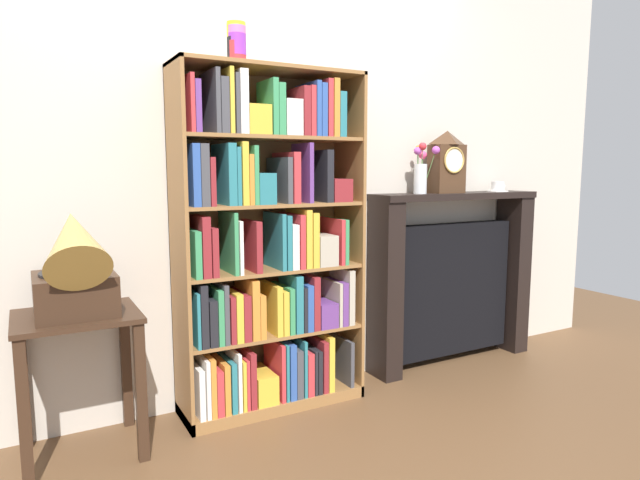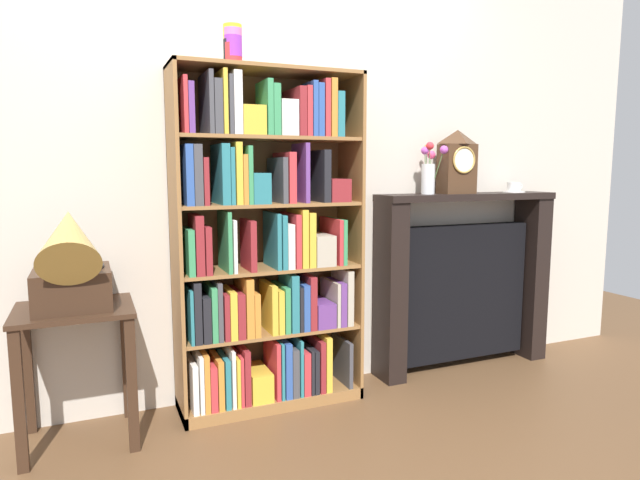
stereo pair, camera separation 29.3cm
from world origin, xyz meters
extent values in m
cube|color=brown|center=(0.00, 0.00, -0.01)|extent=(7.96, 6.40, 0.02)
cube|color=beige|center=(0.18, 0.29, 1.30)|extent=(4.96, 0.08, 2.60)
cube|color=olive|center=(-0.47, 0.09, 0.87)|extent=(0.02, 0.32, 1.74)
cube|color=olive|center=(0.47, 0.09, 0.87)|extent=(0.02, 0.32, 1.74)
cube|color=brown|center=(0.00, 0.24, 0.87)|extent=(0.96, 0.01, 1.74)
cube|color=olive|center=(0.00, 0.09, 1.73)|extent=(0.96, 0.32, 0.02)
cube|color=olive|center=(0.00, 0.09, 0.03)|extent=(0.96, 0.32, 0.06)
cube|color=white|center=(-0.42, 0.06, 0.18)|extent=(0.03, 0.24, 0.24)
cube|color=white|center=(-0.39, 0.05, 0.20)|extent=(0.02, 0.22, 0.29)
cube|color=orange|center=(-0.36, 0.07, 0.20)|extent=(0.03, 0.26, 0.29)
cube|color=#C63338|center=(-0.33, 0.05, 0.17)|extent=(0.03, 0.22, 0.23)
cube|color=orange|center=(-0.30, 0.05, 0.19)|extent=(0.03, 0.22, 0.25)
cube|color=teal|center=(-0.26, 0.05, 0.19)|extent=(0.03, 0.22, 0.25)
cube|color=white|center=(-0.23, 0.05, 0.21)|extent=(0.02, 0.22, 0.29)
cube|color=gold|center=(-0.21, 0.08, 0.19)|extent=(0.02, 0.27, 0.25)
cube|color=#C63338|center=(-0.19, 0.08, 0.19)|extent=(0.02, 0.27, 0.26)
cube|color=maroon|center=(-0.16, 0.06, 0.20)|extent=(0.03, 0.24, 0.29)
cube|color=gold|center=(-0.08, 0.06, 0.13)|extent=(0.11, 0.24, 0.15)
cube|color=#C63338|center=(0.00, 0.06, 0.21)|extent=(0.02, 0.24, 0.30)
cube|color=teal|center=(0.02, 0.08, 0.21)|extent=(0.02, 0.27, 0.30)
cube|color=#2D519E|center=(0.06, 0.06, 0.21)|extent=(0.03, 0.24, 0.29)
cube|color=#424247|center=(0.09, 0.08, 0.19)|extent=(0.04, 0.27, 0.26)
cube|color=teal|center=(0.13, 0.07, 0.21)|extent=(0.02, 0.25, 0.30)
cube|color=#C63338|center=(0.16, 0.06, 0.18)|extent=(0.04, 0.24, 0.23)
cube|color=black|center=(0.19, 0.08, 0.18)|extent=(0.02, 0.27, 0.24)
cube|color=black|center=(0.21, 0.06, 0.18)|extent=(0.02, 0.24, 0.24)
cube|color=maroon|center=(0.25, 0.07, 0.20)|extent=(0.03, 0.26, 0.28)
cube|color=gold|center=(0.28, 0.06, 0.21)|extent=(0.03, 0.25, 0.30)
cube|color=#424247|center=(0.41, 0.06, 0.19)|extent=(0.02, 0.24, 0.25)
cube|color=olive|center=(0.00, 0.09, 0.40)|extent=(0.92, 0.30, 0.02)
cube|color=teal|center=(-0.43, 0.05, 0.54)|extent=(0.02, 0.21, 0.27)
cube|color=black|center=(-0.40, 0.07, 0.56)|extent=(0.03, 0.25, 0.30)
cube|color=black|center=(-0.36, 0.06, 0.52)|extent=(0.04, 0.24, 0.22)
cube|color=#388E56|center=(-0.32, 0.07, 0.54)|extent=(0.03, 0.27, 0.27)
cube|color=#424247|center=(-0.29, 0.05, 0.56)|extent=(0.02, 0.22, 0.29)
cube|color=maroon|center=(-0.26, 0.06, 0.53)|extent=(0.03, 0.24, 0.23)
cube|color=gold|center=(-0.23, 0.06, 0.53)|extent=(0.03, 0.23, 0.24)
cube|color=maroon|center=(-0.19, 0.07, 0.52)|extent=(0.04, 0.26, 0.23)
cube|color=orange|center=(-0.14, 0.07, 0.56)|extent=(0.04, 0.26, 0.30)
cube|color=orange|center=(-0.11, 0.07, 0.52)|extent=(0.03, 0.25, 0.22)
cube|color=gold|center=(-0.02, 0.05, 0.54)|extent=(0.03, 0.23, 0.25)
cube|color=gold|center=(0.02, 0.06, 0.52)|extent=(0.03, 0.23, 0.22)
cube|color=#388E56|center=(0.05, 0.06, 0.53)|extent=(0.03, 0.24, 0.24)
cube|color=teal|center=(0.09, 0.05, 0.56)|extent=(0.04, 0.22, 0.30)
cube|color=black|center=(0.13, 0.08, 0.53)|extent=(0.02, 0.27, 0.23)
cube|color=#2D519E|center=(0.16, 0.06, 0.53)|extent=(0.03, 0.23, 0.24)
cube|color=maroon|center=(0.19, 0.05, 0.55)|extent=(0.04, 0.22, 0.28)
cube|color=#663884|center=(0.27, 0.05, 0.48)|extent=(0.10, 0.22, 0.13)
cube|color=#B2A893|center=(0.34, 0.06, 0.53)|extent=(0.02, 0.24, 0.24)
cube|color=#663884|center=(0.37, 0.05, 0.53)|extent=(0.03, 0.21, 0.24)
cube|color=#B2A893|center=(0.41, 0.05, 0.56)|extent=(0.03, 0.22, 0.30)
cube|color=olive|center=(0.00, 0.09, 0.73)|extent=(0.92, 0.30, 0.02)
cube|color=#388E56|center=(-0.42, 0.05, 0.85)|extent=(0.03, 0.22, 0.22)
cube|color=maroon|center=(-0.38, 0.05, 0.89)|extent=(0.04, 0.21, 0.29)
cube|color=maroon|center=(-0.34, 0.07, 0.86)|extent=(0.03, 0.25, 0.23)
cube|color=#388E56|center=(-0.24, 0.06, 0.89)|extent=(0.02, 0.24, 0.30)
cube|color=white|center=(-0.21, 0.07, 0.87)|extent=(0.02, 0.26, 0.26)
cube|color=maroon|center=(-0.12, 0.05, 0.87)|extent=(0.03, 0.21, 0.25)
cube|color=teal|center=(0.01, 0.06, 0.88)|extent=(0.02, 0.25, 0.28)
cube|color=teal|center=(0.04, 0.05, 0.88)|extent=(0.03, 0.22, 0.27)
cube|color=white|center=(0.07, 0.08, 0.86)|extent=(0.04, 0.27, 0.23)
cube|color=#C63338|center=(0.11, 0.07, 0.88)|extent=(0.03, 0.26, 0.27)
cube|color=gold|center=(0.15, 0.06, 0.89)|extent=(0.03, 0.24, 0.30)
cube|color=gold|center=(0.19, 0.05, 0.88)|extent=(0.04, 0.21, 0.28)
cube|color=#B2A893|center=(0.27, 0.05, 0.82)|extent=(0.11, 0.21, 0.16)
cube|color=#C63338|center=(0.35, 0.08, 0.86)|extent=(0.02, 0.27, 0.24)
cube|color=#388E56|center=(0.37, 0.07, 0.86)|extent=(0.02, 0.25, 0.24)
cube|color=olive|center=(0.00, 0.09, 1.07)|extent=(0.92, 0.30, 0.02)
cube|color=#2D519E|center=(-0.42, 0.06, 1.22)|extent=(0.04, 0.23, 0.28)
cube|color=#424247|center=(-0.38, 0.06, 1.22)|extent=(0.04, 0.23, 0.28)
cube|color=maroon|center=(-0.34, 0.05, 1.19)|extent=(0.02, 0.21, 0.22)
cube|color=teal|center=(-0.25, 0.07, 1.22)|extent=(0.04, 0.26, 0.29)
cube|color=teal|center=(-0.22, 0.07, 1.21)|extent=(0.02, 0.26, 0.27)
cube|color=gold|center=(-0.18, 0.06, 1.22)|extent=(0.03, 0.24, 0.30)
cube|color=orange|center=(-0.15, 0.06, 1.20)|extent=(0.02, 0.24, 0.24)
cube|color=#388E56|center=(-0.13, 0.05, 1.22)|extent=(0.02, 0.21, 0.28)
cube|color=teal|center=(-0.07, 0.07, 1.15)|extent=(0.09, 0.25, 0.15)
cube|color=#424247|center=(0.04, 0.08, 1.19)|extent=(0.03, 0.27, 0.23)
cube|color=#C63338|center=(0.08, 0.08, 1.20)|extent=(0.04, 0.27, 0.25)
cube|color=#663884|center=(0.16, 0.05, 1.23)|extent=(0.02, 0.21, 0.30)
cube|color=black|center=(0.27, 0.07, 1.21)|extent=(0.04, 0.26, 0.27)
cube|color=maroon|center=(0.35, 0.04, 1.14)|extent=(0.11, 0.20, 0.12)
cube|color=olive|center=(0.00, 0.09, 1.40)|extent=(0.92, 0.30, 0.02)
cube|color=#C63338|center=(-0.42, 0.07, 1.54)|extent=(0.02, 0.26, 0.26)
cube|color=#663884|center=(-0.40, 0.08, 1.52)|extent=(0.03, 0.27, 0.23)
cube|color=#424247|center=(-0.31, 0.07, 1.55)|extent=(0.02, 0.26, 0.29)
cube|color=#424247|center=(-0.28, 0.07, 1.53)|extent=(0.04, 0.26, 0.25)
cube|color=gold|center=(-0.24, 0.07, 1.56)|extent=(0.02, 0.26, 0.30)
cube|color=#424247|center=(-0.22, 0.07, 1.54)|extent=(0.02, 0.26, 0.27)
cube|color=white|center=(-0.18, 0.06, 1.55)|extent=(0.04, 0.23, 0.29)
cube|color=gold|center=(-0.11, 0.05, 1.48)|extent=(0.11, 0.21, 0.14)
cube|color=#388E56|center=(-0.03, 0.05, 1.54)|extent=(0.03, 0.21, 0.27)
cube|color=#388E56|center=(0.01, 0.06, 1.53)|extent=(0.04, 0.24, 0.24)
cube|color=white|center=(0.07, 0.06, 1.50)|extent=(0.09, 0.24, 0.17)
cube|color=maroon|center=(0.14, 0.07, 1.53)|extent=(0.04, 0.26, 0.24)
cube|color=#C63338|center=(0.17, 0.06, 1.53)|extent=(0.03, 0.23, 0.24)
cube|color=#2D519E|center=(0.21, 0.06, 1.54)|extent=(0.03, 0.24, 0.27)
cube|color=#2D519E|center=(0.24, 0.06, 1.54)|extent=(0.03, 0.24, 0.26)
cube|color=#C63338|center=(0.27, 0.06, 1.55)|extent=(0.03, 0.24, 0.28)
cube|color=orange|center=(0.31, 0.05, 1.55)|extent=(0.03, 0.23, 0.29)
cube|color=teal|center=(0.35, 0.06, 1.52)|extent=(0.04, 0.23, 0.23)
cylinder|color=red|center=(-0.18, 0.05, 1.79)|extent=(0.09, 0.09, 0.10)
cylinder|color=black|center=(-0.18, 0.05, 1.81)|extent=(0.09, 0.09, 0.10)
cylinder|color=purple|center=(-0.18, 0.05, 1.82)|extent=(0.09, 0.09, 0.10)
cylinder|color=#28B2B7|center=(-0.18, 0.05, 1.84)|extent=(0.09, 0.09, 0.10)
cylinder|color=pink|center=(-0.18, 0.05, 1.86)|extent=(0.09, 0.09, 0.10)
cylinder|color=yellow|center=(-0.18, 0.05, 1.88)|extent=(0.09, 0.09, 0.10)
cube|color=#382316|center=(-0.93, 0.03, 0.62)|extent=(0.50, 0.44, 0.02)
cube|color=#382316|center=(-1.15, -0.16, 0.30)|extent=(0.04, 0.04, 0.61)
cube|color=#382316|center=(-0.71, -0.16, 0.30)|extent=(0.04, 0.04, 0.61)
cube|color=#382316|center=(-1.15, 0.22, 0.30)|extent=(0.04, 0.04, 0.61)
cube|color=#382316|center=(-0.71, 0.22, 0.30)|extent=(0.04, 0.04, 0.61)
cube|color=#382316|center=(-0.93, 0.03, 0.72)|extent=(0.32, 0.33, 0.18)
cylinder|color=black|center=(-0.93, 0.03, 0.81)|extent=(0.27, 0.27, 0.01)
cylinder|color=#B79347|center=(-0.93, -0.02, 0.84)|extent=(0.03, 0.03, 0.06)
cone|color=#B79347|center=(-0.93, -0.10, 0.96)|extent=(0.25, 0.41, 0.40)
cube|color=black|center=(1.29, 0.13, 1.08)|extent=(1.19, 0.24, 0.04)
cube|color=black|center=(0.75, 0.13, 0.53)|extent=(0.12, 0.21, 1.06)
cube|color=black|center=(1.82, 0.13, 0.53)|extent=(0.12, 0.21, 1.06)
cube|color=black|center=(1.29, 0.16, 0.48)|extent=(0.91, 0.12, 0.85)
cube|color=#472D1C|center=(1.20, 0.13, 1.25)|extent=(0.21, 0.12, 0.30)
pyramid|color=#472D1C|center=(1.20, 0.13, 1.44)|extent=(0.21, 0.12, 0.08)
cylinder|color=silver|center=(1.20, 0.06, 1.30)|extent=(0.15, 0.01, 0.15)
torus|color=#B79347|center=(1.20, 0.06, 1.30)|extent=(0.16, 0.01, 0.16)
cylinder|color=silver|center=(1.00, 0.13, 1.19)|extent=(0.08, 0.08, 0.18)
cylinder|color=#4C753D|center=(1.03, 0.09, 1.23)|extent=(0.06, 0.05, 0.25)
sphere|color=#B24CB7|center=(1.06, 0.07, 1.36)|extent=(0.05, 0.05, 0.05)
cylinder|color=#4C753D|center=(1.01, 0.14, 1.22)|extent=(0.04, 0.03, 0.22)
sphere|color=#EA4275|center=(1.03, 0.15, 1.33)|extent=(0.05, 0.05, 0.05)
cylinder|color=#4C753D|center=(0.97, 0.13, 1.23)|extent=(0.04, 0.04, 0.24)
sphere|color=#B24CB7|center=(0.96, 0.11, 1.35)|extent=(0.05, 0.05, 0.05)
cylinder|color=#4C753D|center=(1.00, 0.15, 1.24)|extent=(0.02, 0.03, 0.26)
sphere|color=orange|center=(1.00, 0.16, 1.37)|extent=(0.03, 0.03, 0.03)
cylinder|color=#4C753D|center=(0.98, 0.10, 1.25)|extent=(0.02, 0.03, 0.27)
sphere|color=red|center=(0.98, 0.09, 1.38)|extent=(0.05, 0.05, 0.05)
cylinder|color=white|center=(1.65, 0.13, 1.10)|extent=(0.14, 0.14, 0.01)
cylinder|color=white|center=(1.65, 0.13, 1.13)|extent=(0.08, 0.08, 0.06)
torus|color=white|center=(1.70, 0.13, 1.14)|extent=(0.04, 0.01, 0.04)
camera|label=1|loc=(-1.11, -2.46, 1.25)|focal=30.55mm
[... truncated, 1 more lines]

